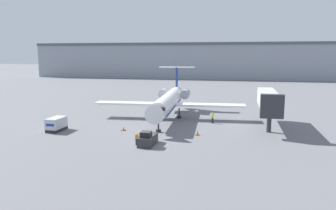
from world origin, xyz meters
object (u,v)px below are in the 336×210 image
object	(u,v)px
luggage_cart	(56,124)
worker_near_tug	(137,139)
airplane_main	(169,101)
pushback_tug	(148,139)
traffic_cone_left	(123,129)
worker_by_wing	(213,118)
jet_bridge	(268,100)
traffic_cone_right	(197,133)

from	to	relation	value
luggage_cart	worker_near_tug	distance (m)	15.49
airplane_main	pushback_tug	size ratio (longest dim) A/B	7.04
pushback_tug	traffic_cone_left	bearing A→B (deg)	130.04
worker_by_wing	jet_bridge	xyz separation A→B (m)	(8.86, -1.68, 3.46)
luggage_cart	worker_by_wing	bearing A→B (deg)	24.78
worker_by_wing	traffic_cone_left	size ratio (longest dim) A/B	2.98
luggage_cart	traffic_cone_right	size ratio (longest dim) A/B	4.40
worker_by_wing	airplane_main	bearing A→B (deg)	162.27
luggage_cart	traffic_cone_left	world-z (taller)	luggage_cart
airplane_main	jet_bridge	bearing A→B (deg)	-14.16
traffic_cone_left	pushback_tug	bearing A→B (deg)	-49.96
airplane_main	pushback_tug	bearing A→B (deg)	-86.76
pushback_tug	worker_near_tug	world-z (taller)	pushback_tug
traffic_cone_left	traffic_cone_right	xyz separation A→B (m)	(11.62, -0.58, 0.10)
airplane_main	traffic_cone_right	bearing A→B (deg)	-59.64
luggage_cart	traffic_cone_left	bearing A→B (deg)	13.47
pushback_tug	worker_near_tug	xyz separation A→B (m)	(-1.32, -0.49, 0.11)
pushback_tug	worker_by_wing	bearing A→B (deg)	64.74
traffic_cone_left	luggage_cart	bearing A→B (deg)	-166.53
airplane_main	worker_near_tug	xyz separation A→B (m)	(-0.31, -18.42, -2.46)
airplane_main	traffic_cone_right	world-z (taller)	airplane_main
pushback_tug	luggage_cart	distance (m)	16.60
traffic_cone_left	worker_near_tug	bearing A→B (deg)	-58.64
luggage_cart	worker_near_tug	xyz separation A→B (m)	(14.62, -5.10, -0.19)
traffic_cone_right	jet_bridge	bearing A→B (deg)	34.78
airplane_main	traffic_cone_left	size ratio (longest dim) A/B	43.92
luggage_cart	jet_bridge	world-z (taller)	jet_bridge
pushback_tug	worker_by_wing	size ratio (longest dim) A/B	2.09
airplane_main	pushback_tug	distance (m)	18.15
traffic_cone_right	luggage_cart	bearing A→B (deg)	-175.19
traffic_cone_right	jet_bridge	distance (m)	13.25
worker_near_tug	traffic_cone_right	xyz separation A→B (m)	(7.05, 6.92, -0.46)
traffic_cone_right	worker_by_wing	bearing A→B (deg)	80.43
jet_bridge	traffic_cone_left	bearing A→B (deg)	-163.26
airplane_main	luggage_cart	bearing A→B (deg)	-138.25
airplane_main	worker_by_wing	size ratio (longest dim) A/B	14.73
pushback_tug	luggage_cart	xyz separation A→B (m)	(-15.95, 4.61, 0.30)
airplane_main	worker_by_wing	bearing A→B (deg)	-17.73
worker_by_wing	jet_bridge	distance (m)	9.66
worker_near_tug	jet_bridge	size ratio (longest dim) A/B	0.11
traffic_cone_left	jet_bridge	distance (m)	23.33
jet_bridge	pushback_tug	bearing A→B (deg)	-139.72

